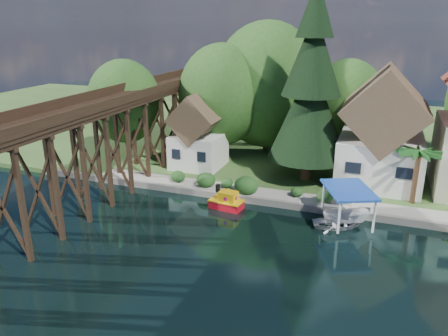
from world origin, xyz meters
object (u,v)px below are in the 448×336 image
Objects in this scene: house_left at (382,135)px; tugboat at (227,202)px; trestle_bridge at (104,139)px; conifer at (311,88)px; boat_white_a at (337,222)px; shed at (198,136)px; palm_tree at (419,154)px; boat_canopy at (347,209)px.

house_left is 3.63× the size of tugboat.
conifer is (16.41, 9.17, 4.03)m from trestle_bridge.
boat_white_a is at bearing -104.26° from house_left.
shed is 21.22m from palm_tree.
conifer is 13.01m from boat_white_a.
conifer reaches higher than palm_tree.
boat_white_a is (9.27, -0.38, -0.23)m from tugboat.
shed reaches higher than boat_canopy.
conifer reaches higher than boat_canopy.
house_left is 2.92× the size of boat_white_a.
house_left is at bearing 39.55° from tugboat.
boat_white_a is 1.31m from boat_canopy.
shed is at bearing 126.59° from tugboat.
conifer is 3.29× the size of boat_canopy.
boat_canopy is (16.03, -7.95, -2.53)m from shed.
shed is 1.40× the size of boat_canopy.
palm_tree is 16.38m from tugboat.
house_left is at bearing 4.77° from shed.
trestle_bridge is at bearing -174.66° from tugboat.
trestle_bridge is at bearing -165.96° from palm_tree.
trestle_bridge is 4.01× the size of house_left.
shed is (-18.00, -1.50, -1.31)m from house_left.
tugboat is at bearing -159.82° from palm_tree.
house_left reaches higher than shed.
boat_canopy is (4.62, -7.80, -8.09)m from conifer.
trestle_bridge is 2.39× the size of conifer.
boat_white_a is at bearing -2.37° from tugboat.
boat_white_a is at bearing 1.85° from trestle_bridge.
conifer is at bearing 57.09° from tugboat.
tugboat is (6.15, -8.29, -3.21)m from shed.
palm_tree reaches higher than tugboat.
house_left is 8.01m from conifer.
house_left is at bearing 124.81° from palm_tree.
tugboat is at bearing 68.18° from boat_white_a.
palm_tree is at bearing -15.57° from conifer.
shed is at bearing 179.23° from conifer.
trestle_bridge is 25.42m from house_left.
shed is 10.81m from tugboat.
shed is 18.07m from boat_canopy.
boat_white_a is (-5.59, -5.84, -4.45)m from palm_tree.
palm_tree is 1.64× the size of tugboat.
boat_canopy is at bearing -26.39° from shed.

